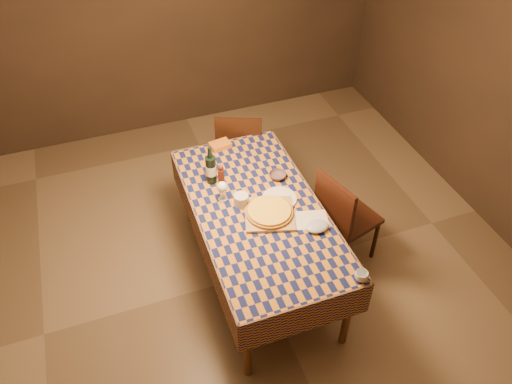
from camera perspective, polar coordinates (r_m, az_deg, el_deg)
The scene contains 16 objects.
room at distance 3.39m, azimuth 0.29°, elevation 5.10°, with size 5.00×5.10×2.70m.
dining_table at distance 3.82m, azimuth 0.26°, elevation -2.76°, with size 0.94×1.84×0.77m.
cutting_board at distance 3.72m, azimuth 1.53°, elevation -2.53°, with size 0.36×0.36×0.02m, color tan.
pizza at distance 3.70m, azimuth 1.54°, elevation -2.22°, with size 0.42×0.42×0.04m.
pepper_mill at distance 3.90m, azimuth -4.00°, elevation 1.73°, with size 0.07×0.07×0.21m.
bowl at distance 4.03m, azimuth 2.49°, elevation 1.89°, with size 0.14×0.14×0.04m, color #584249.
wine_glass at distance 3.78m, azimuth -3.88°, elevation 0.53°, with size 0.08×0.08×0.17m.
wine_bottle at distance 3.94m, azimuth -5.16°, elevation 2.63°, with size 0.09×0.09×0.34m.
deli_tub at distance 3.77m, azimuth -1.72°, elevation -0.92°, with size 0.11×0.11×0.09m, color silver.
takeout_container at distance 4.36m, azimuth -4.12°, elevation 5.38°, with size 0.17×0.12×0.04m, color #C36B19.
white_plate at distance 3.85m, azimuth 2.70°, elevation -0.75°, with size 0.27×0.27×0.02m, color white.
tumbler at distance 3.37m, azimuth 11.96°, elevation -9.39°, with size 0.09×0.09×0.07m, color white.
flour_patch at distance 3.71m, azimuth 6.28°, elevation -3.17°, with size 0.25×0.19×0.00m, color silver.
flour_bag at distance 3.63m, azimuth 7.01°, elevation -3.91°, with size 0.17×0.13×0.05m, color #A7B5D6.
chair_far at distance 4.76m, azimuth -1.87°, elevation 5.08°, with size 0.55×0.55×0.93m.
chair_right at distance 4.13m, azimuth 9.80°, elevation -2.63°, with size 0.53×0.52×0.93m.
Camera 1 is at (-0.94, -2.54, 3.40)m, focal length 35.00 mm.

